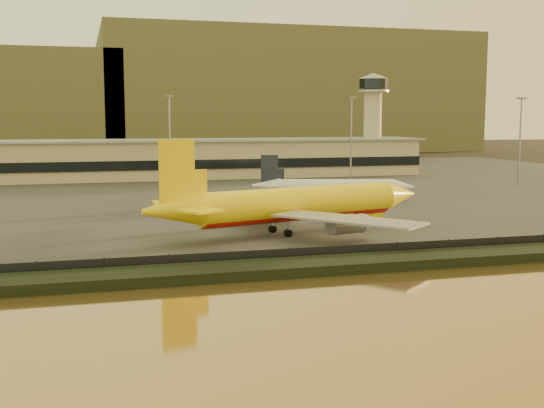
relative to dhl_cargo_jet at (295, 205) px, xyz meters
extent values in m
plane|color=black|center=(-2.42, -10.88, -5.10)|extent=(900.00, 900.00, 0.00)
cube|color=black|center=(-2.42, -27.88, -4.40)|extent=(320.00, 7.00, 1.40)
cube|color=#2D2D2D|center=(-2.42, 84.12, -5.00)|extent=(320.00, 220.00, 0.20)
cube|color=black|center=(-2.42, -23.88, -3.80)|extent=(300.00, 0.05, 2.20)
cube|color=tan|center=(-2.42, 114.12, 1.10)|extent=(160.00, 22.00, 12.00)
cube|color=black|center=(-2.42, 102.92, 0.10)|extent=(160.00, 0.60, 3.00)
cube|color=gray|center=(-2.42, 114.12, 7.40)|extent=(164.00, 24.00, 0.60)
cylinder|color=tan|center=(67.58, 120.12, 10.10)|extent=(6.40, 6.40, 30.00)
cylinder|color=black|center=(67.58, 120.12, 26.85)|extent=(10.40, 10.40, 3.50)
cone|color=gray|center=(67.58, 120.12, 29.60)|extent=(11.20, 11.20, 2.00)
cylinder|color=gray|center=(67.58, 120.12, 24.30)|extent=(11.20, 11.20, 0.80)
cylinder|color=slate|center=(-12.42, 69.12, 7.60)|extent=(0.50, 0.50, 25.00)
cube|color=slate|center=(-12.42, 69.12, 20.30)|extent=(2.20, 2.20, 0.40)
cylinder|color=slate|center=(37.58, 67.12, 7.60)|extent=(0.50, 0.50, 25.00)
cube|color=slate|center=(37.58, 67.12, 20.30)|extent=(2.20, 2.20, 0.40)
cylinder|color=slate|center=(87.58, 61.12, 7.60)|extent=(0.50, 0.50, 25.00)
cube|color=slate|center=(87.58, 61.12, 20.30)|extent=(2.20, 2.20, 0.40)
cube|color=olive|center=(87.58, 329.12, 29.90)|extent=(220.00, 160.00, 70.00)
cylinder|color=yellow|center=(0.96, 0.28, 0.30)|extent=(37.88, 15.73, 5.47)
cylinder|color=red|center=(0.96, 0.28, -0.66)|extent=(36.54, 14.29, 4.26)
cone|color=yellow|center=(22.68, 6.54, 0.30)|extent=(8.59, 7.29, 5.47)
cone|color=yellow|center=(-21.77, -6.27, 0.71)|extent=(10.61, 7.87, 5.47)
cube|color=yellow|center=(-20.76, -5.98, 6.72)|extent=(5.68, 2.02, 9.57)
cube|color=yellow|center=(-21.26, -0.44, 1.12)|extent=(5.43, 5.37, 0.33)
cube|color=yellow|center=(-18.23, -10.94, 1.12)|extent=(7.26, 7.25, 0.33)
cube|color=gray|center=(-4.08, 13.98, -0.66)|extent=(9.76, 24.29, 0.33)
cylinder|color=gray|center=(-0.57, 11.30, -2.16)|extent=(6.89, 4.64, 3.01)
cube|color=gray|center=(3.98, -14.00, -0.66)|extent=(20.38, 23.16, 0.33)
cylinder|color=gray|center=(5.53, -9.87, -2.16)|extent=(6.89, 4.64, 3.01)
cylinder|color=black|center=(14.85, 4.28, -4.30)|extent=(1.42, 1.25, 1.20)
cylinder|color=slate|center=(14.85, 4.28, -3.67)|extent=(0.21, 0.21, 2.46)
cylinder|color=black|center=(-2.14, -3.18, -4.30)|extent=(1.42, 1.25, 1.20)
cylinder|color=slate|center=(-2.14, -3.18, -3.67)|extent=(0.21, 0.21, 2.46)
cylinder|color=black|center=(-3.51, 1.55, -4.30)|extent=(1.42, 1.25, 1.20)
cylinder|color=slate|center=(-3.51, 1.55, -3.67)|extent=(0.21, 0.21, 2.46)
cylinder|color=silver|center=(22.78, 39.47, -1.42)|extent=(26.35, 10.88, 3.66)
cylinder|color=gray|center=(22.78, 39.47, -2.06)|extent=(25.42, 9.91, 2.86)
cone|color=silver|center=(37.91, 35.07, -1.42)|extent=(5.95, 4.95, 3.66)
cone|color=silver|center=(6.95, 44.07, -1.14)|extent=(7.36, 5.36, 3.66)
cube|color=#1A1E30|center=(7.66, 43.87, 2.89)|extent=(3.95, 1.41, 6.41)
cube|color=silver|center=(9.38, 47.18, -0.87)|extent=(4.99, 4.94, 0.22)
cube|color=silver|center=(7.34, 40.15, -0.87)|extent=(3.77, 3.59, 0.22)
cube|color=gray|center=(24.89, 49.35, -2.06)|extent=(14.23, 16.13, 0.22)
cylinder|color=gray|center=(25.96, 46.46, -3.07)|extent=(4.78, 3.16, 2.01)
cube|color=gray|center=(19.27, 30.00, -2.06)|extent=(6.76, 16.92, 0.22)
cylinder|color=gray|center=(21.72, 31.86, -3.07)|extent=(4.78, 3.16, 2.01)
cylinder|color=black|center=(32.46, 36.66, -4.49)|extent=(0.95, 0.84, 0.81)
cylinder|color=slate|center=(32.46, 36.66, -4.07)|extent=(0.19, 0.19, 1.65)
cylinder|color=black|center=(19.68, 38.66, -4.49)|extent=(0.95, 0.84, 0.81)
cylinder|color=slate|center=(19.68, 38.66, -4.07)|extent=(0.19, 0.19, 1.65)
cylinder|color=black|center=(20.60, 41.82, -4.49)|extent=(0.95, 0.84, 0.81)
cylinder|color=slate|center=(20.60, 41.82, -4.07)|extent=(0.19, 0.19, 1.65)
cube|color=yellow|center=(20.32, 12.98, -4.09)|extent=(3.71, 1.89, 1.62)
cube|color=silver|center=(-19.20, 27.50, -3.92)|extent=(4.52, 2.36, 1.96)
camera|label=1|loc=(-34.74, -109.65, 14.66)|focal=45.00mm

